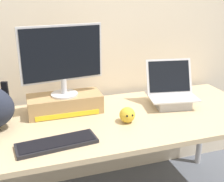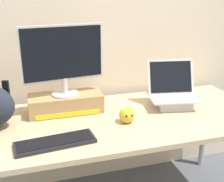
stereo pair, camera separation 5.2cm
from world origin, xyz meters
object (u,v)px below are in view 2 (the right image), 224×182
toner_box_yellow (66,103)px  desktop_monitor (63,58)px  open_laptop (172,97)px  external_keyboard (55,142)px  plush_toy (127,115)px

toner_box_yellow → desktop_monitor: (0.00, -0.00, 0.30)m
toner_box_yellow → open_laptop: open_laptop is taller
external_keyboard → plush_toy: size_ratio=4.48×
desktop_monitor → plush_toy: desktop_monitor is taller
open_laptop → plush_toy: open_laptop is taller
open_laptop → toner_box_yellow: bearing=-178.8°
open_laptop → external_keyboard: 0.88m
open_laptop → plush_toy: (-0.38, -0.16, -0.02)m
open_laptop → plush_toy: 0.41m
desktop_monitor → external_keyboard: bearing=-113.0°
desktop_monitor → open_laptop: desktop_monitor is taller
desktop_monitor → open_laptop: 0.78m
plush_toy → external_keyboard: bearing=-162.2°
open_laptop → desktop_monitor: bearing=-178.8°
toner_box_yellow → desktop_monitor: bearing=-79.5°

